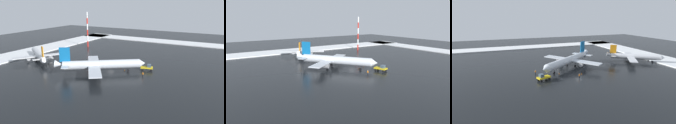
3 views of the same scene
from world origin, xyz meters
The scene contains 11 objects.
ground_plane centered at (0.00, 0.00, 0.00)m, with size 240.00×240.00×0.00m, color black.
snow_bank_far centered at (0.00, -50.00, 0.19)m, with size 152.00×16.00×0.39m, color white.
snow_bank_left centered at (-67.00, 0.00, 0.19)m, with size 14.00×116.00×0.39m, color white.
airplane_far_rear centered at (9.32, 0.50, 3.30)m, with size 24.96×28.97×10.00m.
airplane_foreground_jet centered at (7.27, -33.08, 2.66)m, with size 20.54×23.93×8.05m.
pushback_tug centered at (-2.29, 14.89, 1.28)m, with size 3.45×5.04×2.50m.
ground_crew_by_nose_gear centered at (5.31, 16.04, 0.97)m, with size 0.36×0.36×1.71m.
ground_crew_near_tug centered at (-4.57, 2.09, 0.97)m, with size 0.36×0.36×1.71m.
antenna_mast centered at (-28.62, -31.65, 9.98)m, with size 0.70×0.70×19.97m.
traffic_cone_near_nose centered at (-1.01, -0.59, 0.28)m, with size 0.36×0.36×0.55m, color orange.
traffic_cone_mid_line centered at (2.25, 7.42, 0.28)m, with size 0.36×0.36×0.55m, color orange.
Camera 1 is at (74.29, 42.15, 25.66)m, focal length 35.00 mm.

